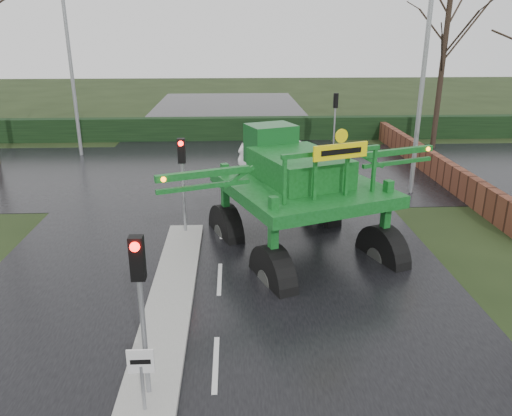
{
  "coord_description": "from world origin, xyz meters",
  "views": [
    {
      "loc": [
        0.46,
        -9.25,
        6.98
      ],
      "look_at": [
        1.11,
        4.66,
        2.0
      ],
      "focal_mm": 35.0,
      "sensor_mm": 36.0,
      "label": 1
    }
  ],
  "objects_px": {
    "traffic_signal_near": "(139,284)",
    "white_sedan": "(286,169)",
    "keep_left_sign": "(141,370)",
    "traffic_signal_far": "(335,109)",
    "traffic_signal_mid": "(182,165)",
    "street_light_left_far": "(74,49)",
    "crop_sprayer": "(270,195)",
    "street_light_right": "(418,55)"
  },
  "relations": [
    {
      "from": "street_light_right",
      "to": "traffic_signal_far",
      "type": "bearing_deg",
      "value": 101.95
    },
    {
      "from": "traffic_signal_mid",
      "to": "white_sedan",
      "type": "height_order",
      "value": "traffic_signal_mid"
    },
    {
      "from": "street_light_right",
      "to": "crop_sprayer",
      "type": "bearing_deg",
      "value": -130.3
    },
    {
      "from": "traffic_signal_near",
      "to": "street_light_right",
      "type": "bearing_deg",
      "value": 53.87
    },
    {
      "from": "street_light_left_far",
      "to": "keep_left_sign",
      "type": "bearing_deg",
      "value": -72.22
    },
    {
      "from": "keep_left_sign",
      "to": "street_light_right",
      "type": "distance_m",
      "value": 17.23
    },
    {
      "from": "keep_left_sign",
      "to": "traffic_signal_near",
      "type": "distance_m",
      "value": 1.61
    },
    {
      "from": "keep_left_sign",
      "to": "crop_sprayer",
      "type": "relative_size",
      "value": 0.15
    },
    {
      "from": "traffic_signal_mid",
      "to": "street_light_right",
      "type": "distance_m",
      "value": 11.05
    },
    {
      "from": "traffic_signal_far",
      "to": "street_light_left_far",
      "type": "distance_m",
      "value": 15.08
    },
    {
      "from": "keep_left_sign",
      "to": "traffic_signal_far",
      "type": "height_order",
      "value": "traffic_signal_far"
    },
    {
      "from": "traffic_signal_mid",
      "to": "street_light_left_far",
      "type": "distance_m",
      "value": 14.68
    },
    {
      "from": "keep_left_sign",
      "to": "crop_sprayer",
      "type": "xyz_separation_m",
      "value": [
        2.77,
        5.58,
        1.54
      ]
    },
    {
      "from": "traffic_signal_far",
      "to": "street_light_right",
      "type": "relative_size",
      "value": 0.35
    },
    {
      "from": "keep_left_sign",
      "to": "street_light_left_far",
      "type": "height_order",
      "value": "street_light_left_far"
    },
    {
      "from": "traffic_signal_far",
      "to": "white_sedan",
      "type": "relative_size",
      "value": 0.72
    },
    {
      "from": "keep_left_sign",
      "to": "traffic_signal_far",
      "type": "xyz_separation_m",
      "value": [
        7.8,
        21.51,
        1.53
      ]
    },
    {
      "from": "traffic_signal_mid",
      "to": "traffic_signal_far",
      "type": "distance_m",
      "value": 14.75
    },
    {
      "from": "white_sedan",
      "to": "crop_sprayer",
      "type": "bearing_deg",
      "value": 178.25
    },
    {
      "from": "white_sedan",
      "to": "traffic_signal_mid",
      "type": "bearing_deg",
      "value": 159.39
    },
    {
      "from": "traffic_signal_mid",
      "to": "traffic_signal_far",
      "type": "bearing_deg",
      "value": 58.07
    },
    {
      "from": "traffic_signal_near",
      "to": "white_sedan",
      "type": "xyz_separation_m",
      "value": [
        4.55,
        17.41,
        -2.59
      ]
    },
    {
      "from": "traffic_signal_near",
      "to": "crop_sprayer",
      "type": "xyz_separation_m",
      "value": [
        2.77,
        5.08,
        0.01
      ]
    },
    {
      "from": "street_light_right",
      "to": "white_sedan",
      "type": "distance_m",
      "value": 8.93
    },
    {
      "from": "crop_sprayer",
      "to": "white_sedan",
      "type": "xyz_separation_m",
      "value": [
        1.77,
        12.32,
        -2.6
      ]
    },
    {
      "from": "traffic_signal_far",
      "to": "street_light_right",
      "type": "xyz_separation_m",
      "value": [
        1.69,
        -8.01,
        3.4
      ]
    },
    {
      "from": "street_light_right",
      "to": "street_light_left_far",
      "type": "distance_m",
      "value": 18.24
    },
    {
      "from": "keep_left_sign",
      "to": "crop_sprayer",
      "type": "height_order",
      "value": "crop_sprayer"
    },
    {
      "from": "traffic_signal_far",
      "to": "white_sedan",
      "type": "distance_m",
      "value": 5.51
    },
    {
      "from": "traffic_signal_near",
      "to": "street_light_left_far",
      "type": "relative_size",
      "value": 0.35
    },
    {
      "from": "traffic_signal_mid",
      "to": "traffic_signal_near",
      "type": "bearing_deg",
      "value": -90.0
    },
    {
      "from": "keep_left_sign",
      "to": "traffic_signal_far",
      "type": "relative_size",
      "value": 0.38
    },
    {
      "from": "traffic_signal_mid",
      "to": "white_sedan",
      "type": "distance_m",
      "value": 10.33
    },
    {
      "from": "traffic_signal_mid",
      "to": "street_light_left_far",
      "type": "relative_size",
      "value": 0.35
    },
    {
      "from": "keep_left_sign",
      "to": "traffic_signal_mid",
      "type": "xyz_separation_m",
      "value": [
        0.0,
        8.99,
        1.53
      ]
    },
    {
      "from": "traffic_signal_far",
      "to": "street_light_right",
      "type": "bearing_deg",
      "value": 101.95
    },
    {
      "from": "traffic_signal_mid",
      "to": "crop_sprayer",
      "type": "relative_size",
      "value": 0.38
    },
    {
      "from": "traffic_signal_mid",
      "to": "white_sedan",
      "type": "relative_size",
      "value": 0.72
    },
    {
      "from": "street_light_right",
      "to": "street_light_left_far",
      "type": "bearing_deg",
      "value": 153.98
    },
    {
      "from": "traffic_signal_near",
      "to": "white_sedan",
      "type": "bearing_deg",
      "value": 75.35
    },
    {
      "from": "traffic_signal_far",
      "to": "white_sedan",
      "type": "height_order",
      "value": "traffic_signal_far"
    },
    {
      "from": "street_light_left_far",
      "to": "white_sedan",
      "type": "relative_size",
      "value": 2.03
    }
  ]
}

